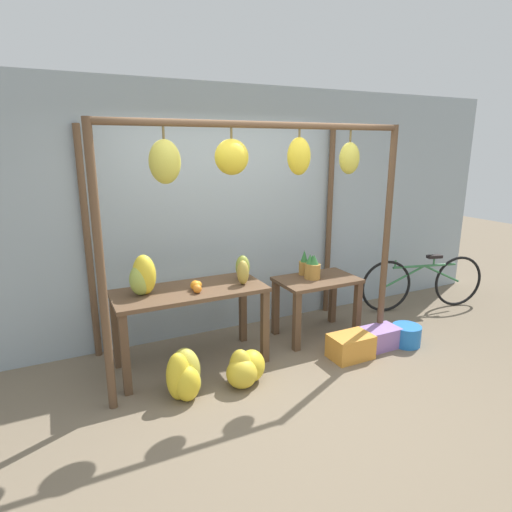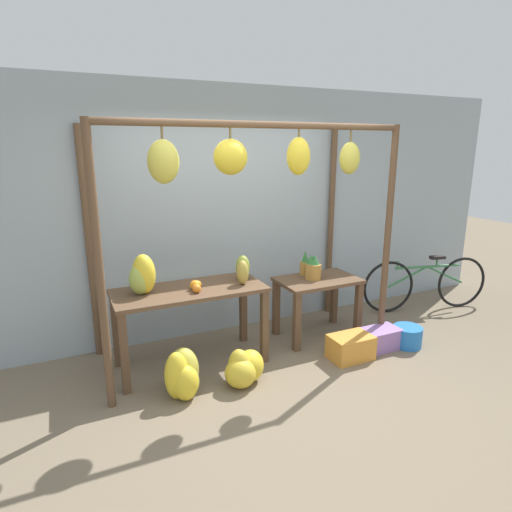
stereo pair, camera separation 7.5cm
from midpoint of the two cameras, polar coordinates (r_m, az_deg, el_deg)
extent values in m
plane|color=#756651|center=(4.05, 3.61, -17.51)|extent=(20.00, 20.00, 0.00)
cube|color=#99A8B2|center=(4.91, -5.19, 5.70)|extent=(8.00, 0.08, 2.80)
cylinder|color=brown|center=(3.55, -20.54, -2.30)|extent=(0.07, 0.07, 2.35)
cylinder|color=brown|center=(4.75, 16.55, 2.10)|extent=(0.07, 0.07, 2.35)
cylinder|color=brown|center=(4.56, -21.92, 1.14)|extent=(0.07, 0.07, 2.35)
cylinder|color=brown|center=(5.55, 9.33, 4.21)|extent=(0.07, 0.07, 2.35)
cylinder|color=brown|center=(3.82, 0.84, 17.10)|extent=(2.89, 0.06, 0.06)
cylinder|color=brown|center=(3.51, -12.88, 15.74)|extent=(0.02, 0.02, 0.09)
ellipsoid|color=gold|center=(3.51, -12.68, 12.16)|extent=(0.25, 0.23, 0.35)
cylinder|color=brown|center=(3.68, -3.92, 16.02)|extent=(0.02, 0.02, 0.09)
ellipsoid|color=yellow|center=(3.68, -3.87, 13.03)|extent=(0.29, 0.26, 0.30)
cylinder|color=brown|center=(3.98, 5.26, 16.02)|extent=(0.02, 0.02, 0.07)
ellipsoid|color=yellow|center=(3.98, 5.19, 13.10)|extent=(0.22, 0.20, 0.34)
cylinder|color=brown|center=(4.30, 11.98, 15.37)|extent=(0.02, 0.02, 0.11)
ellipsoid|color=gold|center=(4.30, 11.84, 12.63)|extent=(0.20, 0.18, 0.30)
cube|color=brown|center=(4.21, -9.34, -4.63)|extent=(1.47, 0.64, 0.04)
cube|color=brown|center=(3.99, -17.57, -12.47)|extent=(0.07, 0.07, 0.76)
cube|color=brown|center=(4.36, 0.69, -9.41)|extent=(0.07, 0.07, 0.76)
cube|color=brown|center=(4.48, -18.65, -9.52)|extent=(0.07, 0.07, 0.76)
cube|color=brown|center=(4.81, -2.23, -7.06)|extent=(0.07, 0.07, 0.76)
cube|color=brown|center=(4.89, 7.72, -3.19)|extent=(0.91, 0.57, 0.04)
cube|color=brown|center=(4.62, 4.98, -8.77)|extent=(0.07, 0.07, 0.65)
cube|color=brown|center=(5.05, 12.94, -6.99)|extent=(0.07, 0.07, 0.65)
cube|color=brown|center=(5.00, 2.18, -6.87)|extent=(0.07, 0.07, 0.65)
cube|color=brown|center=(5.40, 9.80, -5.41)|extent=(0.07, 0.07, 0.65)
ellipsoid|color=yellow|center=(4.10, -15.19, -2.42)|extent=(0.29, 0.30, 0.38)
ellipsoid|color=#9EB247|center=(4.10, -15.62, -3.05)|extent=(0.30, 0.29, 0.30)
sphere|color=orange|center=(4.20, -8.26, -3.80)|extent=(0.08, 0.08, 0.08)
sphere|color=orange|center=(4.15, -8.53, -3.98)|extent=(0.09, 0.09, 0.09)
sphere|color=orange|center=(4.15, -8.61, -3.89)|extent=(0.10, 0.10, 0.10)
sphere|color=orange|center=(4.07, -8.35, -4.35)|extent=(0.08, 0.08, 0.08)
cylinder|color=#B27F38|center=(4.84, 6.72, -2.01)|extent=(0.12, 0.12, 0.17)
cone|color=#337538|center=(4.80, 6.76, -0.38)|extent=(0.08, 0.08, 0.11)
cylinder|color=#A3702D|center=(4.88, 7.04, -1.97)|extent=(0.14, 0.14, 0.16)
cone|color=#337538|center=(4.85, 7.09, -0.47)|extent=(0.10, 0.10, 0.10)
cylinder|color=#B27F38|center=(4.99, 5.99, -1.61)|extent=(0.12, 0.12, 0.15)
cone|color=#337538|center=(4.95, 6.03, 0.00)|extent=(0.08, 0.08, 0.14)
cylinder|color=#B27F38|center=(4.83, 7.26, -2.07)|extent=(0.15, 0.15, 0.17)
cone|color=#337538|center=(4.79, 7.32, -0.45)|extent=(0.10, 0.10, 0.11)
ellipsoid|color=gold|center=(3.94, -9.60, -16.27)|extent=(0.30, 0.29, 0.29)
ellipsoid|color=gold|center=(4.00, -9.94, -14.73)|extent=(0.37, 0.37, 0.41)
ellipsoid|color=yellow|center=(3.88, -10.89, -15.50)|extent=(0.21, 0.19, 0.44)
ellipsoid|color=yellow|center=(3.89, -9.73, -16.43)|extent=(0.24, 0.22, 0.32)
ellipsoid|color=yellow|center=(4.12, -1.19, -14.42)|extent=(0.38, 0.38, 0.30)
ellipsoid|color=gold|center=(4.05, -2.62, -14.62)|extent=(0.29, 0.29, 0.35)
ellipsoid|color=gold|center=(4.03, -2.47, -15.35)|extent=(0.37, 0.36, 0.28)
cube|color=orange|center=(4.63, 12.03, -11.70)|extent=(0.44, 0.30, 0.25)
cylinder|color=blue|center=(5.08, 18.99, -9.95)|extent=(0.31, 0.31, 0.22)
torus|color=black|center=(6.46, 25.03, -3.06)|extent=(0.69, 0.21, 0.70)
torus|color=black|center=(5.89, 16.61, -3.89)|extent=(0.69, 0.21, 0.70)
cylinder|color=#337042|center=(6.09, 21.23, -1.23)|extent=(0.89, 0.25, 0.03)
cylinder|color=#337042|center=(6.27, 23.19, -2.18)|extent=(0.54, 0.16, 0.27)
cylinder|color=#337042|center=(5.98, 18.96, -2.54)|extent=(0.54, 0.16, 0.27)
cylinder|color=#337042|center=(6.15, 22.32, -0.71)|extent=(0.02, 0.02, 0.10)
cube|color=black|center=(6.13, 22.38, -0.07)|extent=(0.21, 0.13, 0.04)
cylinder|color=#337042|center=(5.85, 17.74, -1.02)|extent=(0.02, 0.02, 0.10)
ellipsoid|color=#93A33D|center=(4.43, -2.28, -1.50)|extent=(0.19, 0.19, 0.25)
ellipsoid|color=#B2993D|center=(4.26, -2.26, -2.21)|extent=(0.15, 0.17, 0.25)
cube|color=#9970B7|center=(4.94, 15.81, -10.40)|extent=(0.39, 0.27, 0.23)
camera|label=1|loc=(0.04, -90.49, -0.13)|focal=30.00mm
camera|label=2|loc=(0.04, 89.51, 0.13)|focal=30.00mm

